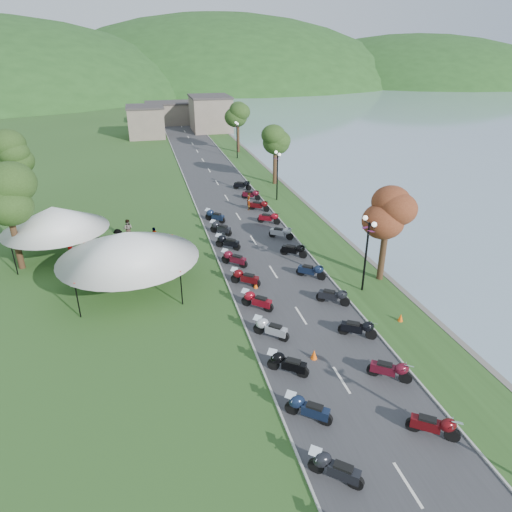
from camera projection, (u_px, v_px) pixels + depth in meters
road at (226, 198)px, 48.58m from camera, size 7.00×120.00×0.02m
hills_backdrop at (155, 84)px, 189.28m from camera, size 360.00×120.00×76.00m
far_building at (172, 116)px, 86.66m from camera, size 18.00×16.00×5.00m
moto_row_left at (270, 329)px, 25.18m from camera, size 2.60×40.05×1.10m
moto_row_right at (295, 250)px, 34.93m from camera, size 2.60×38.96×1.10m
vendor_tent_main at (129, 260)px, 29.86m from camera, size 6.08×6.08×4.00m
vendor_tent_side at (57, 232)px, 34.40m from camera, size 5.17×5.17×4.00m
tree_park_left at (8, 209)px, 31.43m from camera, size 3.29×3.29×9.13m
tree_lakeside at (386, 227)px, 30.18m from camera, size 2.79×2.79×7.75m
pedestrian_a at (159, 270)px, 33.10m from camera, size 0.83×0.85×1.89m
pedestrian_b at (129, 238)px, 38.44m from camera, size 0.90×0.62×1.70m
pedestrian_c at (120, 251)px, 36.12m from camera, size 1.11×1.24×1.84m
traffic_cone_near at (314, 354)px, 23.60m from camera, size 0.36×0.36×0.56m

